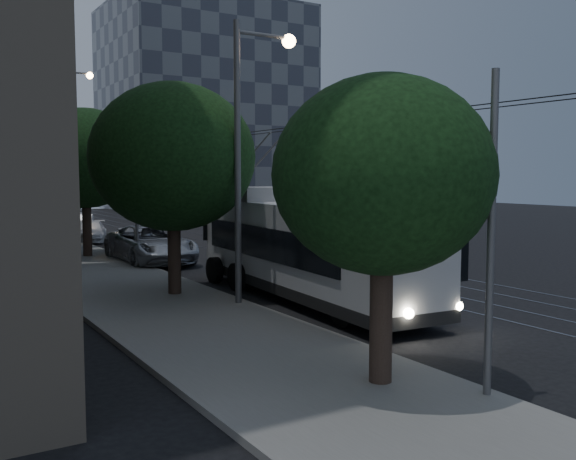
{
  "coord_description": "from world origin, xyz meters",
  "views": [
    {
      "loc": [
        -14.32,
        -17.85,
        4.16
      ],
      "look_at": [
        -1.68,
        2.95,
        2.03
      ],
      "focal_mm": 40.0,
      "sensor_mm": 36.0,
      "label": 1
    }
  ],
  "objects_px": {
    "car_white_c": "(83,223)",
    "pickup_silver": "(151,244)",
    "trolleybus": "(303,248)",
    "car_white_b": "(91,232)",
    "car_white_d": "(77,220)",
    "streetlamp_far": "(61,136)",
    "car_white_a": "(133,241)",
    "streetlamp_near": "(249,135)"
  },
  "relations": [
    {
      "from": "car_white_c",
      "to": "pickup_silver",
      "type": "bearing_deg",
      "value": -76.28
    },
    {
      "from": "trolleybus",
      "to": "car_white_c",
      "type": "distance_m",
      "value": 29.03
    },
    {
      "from": "trolleybus",
      "to": "car_white_b",
      "type": "bearing_deg",
      "value": 97.57
    },
    {
      "from": "car_white_d",
      "to": "streetlamp_far",
      "type": "bearing_deg",
      "value": -115.35
    },
    {
      "from": "car_white_b",
      "to": "streetlamp_far",
      "type": "xyz_separation_m",
      "value": [
        -1.07,
        2.47,
        5.96
      ]
    },
    {
      "from": "car_white_b",
      "to": "streetlamp_far",
      "type": "height_order",
      "value": "streetlamp_far"
    },
    {
      "from": "car_white_a",
      "to": "car_white_b",
      "type": "height_order",
      "value": "car_white_a"
    },
    {
      "from": "car_white_b",
      "to": "pickup_silver",
      "type": "bearing_deg",
      "value": -71.66
    },
    {
      "from": "car_white_c",
      "to": "streetlamp_far",
      "type": "xyz_separation_m",
      "value": [
        -2.28,
        -4.47,
        5.95
      ]
    },
    {
      "from": "trolleybus",
      "to": "streetlamp_near",
      "type": "height_order",
      "value": "streetlamp_near"
    },
    {
      "from": "trolleybus",
      "to": "car_white_c",
      "type": "xyz_separation_m",
      "value": [
        -0.19,
        29.01,
        -1.07
      ]
    },
    {
      "from": "trolleybus",
      "to": "car_white_a",
      "type": "relative_size",
      "value": 2.79
    },
    {
      "from": "car_white_b",
      "to": "car_white_c",
      "type": "xyz_separation_m",
      "value": [
        1.21,
        6.94,
        0.01
      ]
    },
    {
      "from": "pickup_silver",
      "to": "streetlamp_far",
      "type": "relative_size",
      "value": 0.57
    },
    {
      "from": "car_white_b",
      "to": "streetlamp_near",
      "type": "xyz_separation_m",
      "value": [
        -0.68,
        -22.21,
        4.75
      ]
    },
    {
      "from": "pickup_silver",
      "to": "car_white_b",
      "type": "xyz_separation_m",
      "value": [
        0.0,
        10.98,
        -0.26
      ]
    },
    {
      "from": "car_white_b",
      "to": "trolleybus",
      "type": "bearing_deg",
      "value": -68.03
    },
    {
      "from": "pickup_silver",
      "to": "trolleybus",
      "type": "bearing_deg",
      "value": -82.75
    },
    {
      "from": "car_white_a",
      "to": "car_white_d",
      "type": "distance_m",
      "value": 18.5
    },
    {
      "from": "car_white_a",
      "to": "car_white_d",
      "type": "height_order",
      "value": "car_white_a"
    },
    {
      "from": "car_white_b",
      "to": "car_white_c",
      "type": "distance_m",
      "value": 7.05
    },
    {
      "from": "car_white_b",
      "to": "car_white_c",
      "type": "height_order",
      "value": "car_white_c"
    },
    {
      "from": "trolleybus",
      "to": "streetlamp_near",
      "type": "relative_size",
      "value": 1.41
    },
    {
      "from": "car_white_a",
      "to": "streetlamp_near",
      "type": "xyz_separation_m",
      "value": [
        -0.76,
        -14.15,
        4.61
      ]
    },
    {
      "from": "car_white_c",
      "to": "trolleybus",
      "type": "bearing_deg",
      "value": -72.05
    },
    {
      "from": "car_white_b",
      "to": "streetlamp_near",
      "type": "bearing_deg",
      "value": -73.42
    },
    {
      "from": "car_white_b",
      "to": "streetlamp_far",
      "type": "relative_size",
      "value": 0.39
    },
    {
      "from": "car_white_c",
      "to": "streetlamp_near",
      "type": "height_order",
      "value": "streetlamp_near"
    },
    {
      "from": "car_white_d",
      "to": "streetlamp_far",
      "type": "xyz_separation_m",
      "value": [
        -2.67,
        -7.9,
        5.91
      ]
    },
    {
      "from": "pickup_silver",
      "to": "car_white_a",
      "type": "xyz_separation_m",
      "value": [
        0.08,
        2.92,
        -0.12
      ]
    },
    {
      "from": "pickup_silver",
      "to": "car_white_c",
      "type": "relative_size",
      "value": 1.66
    },
    {
      "from": "car_white_a",
      "to": "car_white_d",
      "type": "xyz_separation_m",
      "value": [
        1.52,
        18.43,
        -0.09
      ]
    },
    {
      "from": "car_white_b",
      "to": "streetlamp_near",
      "type": "relative_size",
      "value": 0.48
    },
    {
      "from": "car_white_a",
      "to": "streetlamp_far",
      "type": "xyz_separation_m",
      "value": [
        -1.15,
        10.53,
        5.82
      ]
    },
    {
      "from": "trolleybus",
      "to": "streetlamp_far",
      "type": "distance_m",
      "value": 25.14
    },
    {
      "from": "pickup_silver",
      "to": "car_white_a",
      "type": "distance_m",
      "value": 2.92
    },
    {
      "from": "trolleybus",
      "to": "pickup_silver",
      "type": "xyz_separation_m",
      "value": [
        -1.4,
        11.09,
        -0.82
      ]
    },
    {
      "from": "car_white_a",
      "to": "streetlamp_far",
      "type": "bearing_deg",
      "value": 101.73
    },
    {
      "from": "car_white_d",
      "to": "car_white_b",
      "type": "bearing_deg",
      "value": -105.43
    },
    {
      "from": "car_white_c",
      "to": "streetlamp_far",
      "type": "bearing_deg",
      "value": -99.46
    },
    {
      "from": "trolleybus",
      "to": "car_white_b",
      "type": "xyz_separation_m",
      "value": [
        -1.4,
        22.07,
        -1.08
      ]
    },
    {
      "from": "car_white_d",
      "to": "streetlamp_near",
      "type": "xyz_separation_m",
      "value": [
        -2.28,
        -32.58,
        4.7
      ]
    }
  ]
}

